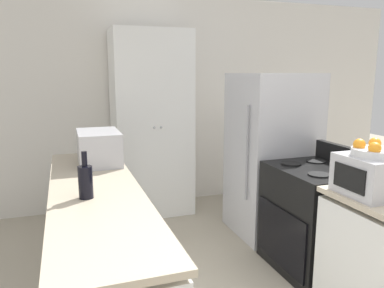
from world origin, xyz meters
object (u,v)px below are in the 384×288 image
(refrigerator, at_px, (271,155))
(microwave, at_px, (99,147))
(stove, at_px, (314,218))
(fruit_bowl, at_px, (374,150))
(toaster_oven, at_px, (370,176))
(pantry_cabinet, at_px, (152,124))
(wine_bottle, at_px, (86,181))

(refrigerator, height_order, microwave, refrigerator)
(stove, bearing_deg, fruit_bowl, -100.10)
(refrigerator, bearing_deg, toaster_oven, -96.89)
(stove, relative_size, refrigerator, 0.63)
(microwave, distance_m, fruit_bowl, 2.14)
(pantry_cabinet, relative_size, fruit_bowl, 7.81)
(pantry_cabinet, height_order, microwave, pantry_cabinet)
(stove, height_order, wine_bottle, wine_bottle)
(stove, xyz_separation_m, wine_bottle, (-1.85, -0.15, 0.55))
(microwave, bearing_deg, toaster_oven, -42.91)
(pantry_cabinet, bearing_deg, toaster_oven, -70.96)
(toaster_oven, height_order, fruit_bowl, fruit_bowl)
(stove, relative_size, fruit_bowl, 3.83)
(pantry_cabinet, distance_m, toaster_oven, 2.61)
(stove, relative_size, toaster_oven, 2.76)
(refrigerator, distance_m, wine_bottle, 2.14)
(pantry_cabinet, height_order, refrigerator, pantry_cabinet)
(toaster_oven, distance_m, fruit_bowl, 0.17)
(wine_bottle, xyz_separation_m, toaster_oven, (1.72, -0.53, 0.02))
(stove, xyz_separation_m, refrigerator, (0.05, 0.81, 0.38))
(stove, height_order, refrigerator, refrigerator)
(stove, bearing_deg, toaster_oven, -100.89)
(pantry_cabinet, xyz_separation_m, stove, (0.98, -1.79, -0.62))
(pantry_cabinet, height_order, wine_bottle, pantry_cabinet)
(microwave, xyz_separation_m, fruit_bowl, (1.56, -1.46, 0.15))
(pantry_cabinet, distance_m, fruit_bowl, 2.63)
(stove, xyz_separation_m, fruit_bowl, (-0.12, -0.69, 0.73))
(microwave, bearing_deg, pantry_cabinet, 55.56)
(refrigerator, xyz_separation_m, wine_bottle, (-1.90, -0.96, 0.17))
(pantry_cabinet, distance_m, refrigerator, 1.44)
(wine_bottle, bearing_deg, toaster_oven, -17.15)
(wine_bottle, relative_size, fruit_bowl, 1.09)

